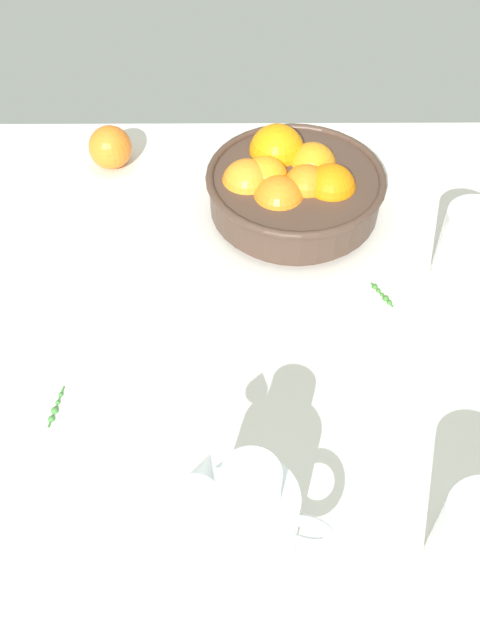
{
  "coord_description": "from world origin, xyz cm",
  "views": [
    {
      "loc": [
        2.95,
        -59.51,
        72.36
      ],
      "look_at": [
        3.25,
        -3.29,
        7.1
      ],
      "focal_mm": 39.51,
      "sensor_mm": 36.0,
      "label": 1
    }
  ],
  "objects_px": {
    "juice_glass": "(476,544)",
    "second_glass": "(468,250)",
    "fruit_bowl": "(292,187)",
    "loose_orange_0": "(110,147)",
    "juice_pitcher": "(251,522)"
  },
  "relations": [
    {
      "from": "fruit_bowl",
      "to": "juice_pitcher",
      "type": "height_order",
      "value": "juice_pitcher"
    },
    {
      "from": "juice_glass",
      "to": "loose_orange_0",
      "type": "bearing_deg",
      "value": 123.13
    },
    {
      "from": "juice_pitcher",
      "to": "juice_glass",
      "type": "distance_m",
      "value": 0.23
    },
    {
      "from": "second_glass",
      "to": "juice_pitcher",
      "type": "bearing_deg",
      "value": -127.57
    },
    {
      "from": "loose_orange_0",
      "to": "juice_glass",
      "type": "bearing_deg",
      "value": -56.87
    },
    {
      "from": "juice_glass",
      "to": "second_glass",
      "type": "height_order",
      "value": "second_glass"
    },
    {
      "from": "fruit_bowl",
      "to": "loose_orange_0",
      "type": "xyz_separation_m",
      "value": [
        -0.29,
        0.12,
        -0.01
      ]
    },
    {
      "from": "second_glass",
      "to": "fruit_bowl",
      "type": "bearing_deg",
      "value": 148.64
    },
    {
      "from": "juice_pitcher",
      "to": "juice_glass",
      "type": "height_order",
      "value": "juice_pitcher"
    },
    {
      "from": "fruit_bowl",
      "to": "loose_orange_0",
      "type": "relative_size",
      "value": 3.81
    },
    {
      "from": "second_glass",
      "to": "loose_orange_0",
      "type": "bearing_deg",
      "value": 153.41
    },
    {
      "from": "juice_pitcher",
      "to": "second_glass",
      "type": "distance_m",
      "value": 0.5
    },
    {
      "from": "fruit_bowl",
      "to": "loose_orange_0",
      "type": "bearing_deg",
      "value": 157.6
    },
    {
      "from": "juice_glass",
      "to": "second_glass",
      "type": "bearing_deg",
      "value": 78.86
    },
    {
      "from": "fruit_bowl",
      "to": "second_glass",
      "type": "relative_size",
      "value": 2.33
    }
  ]
}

